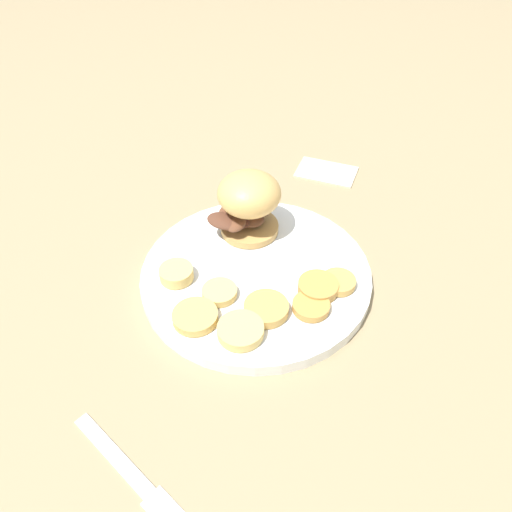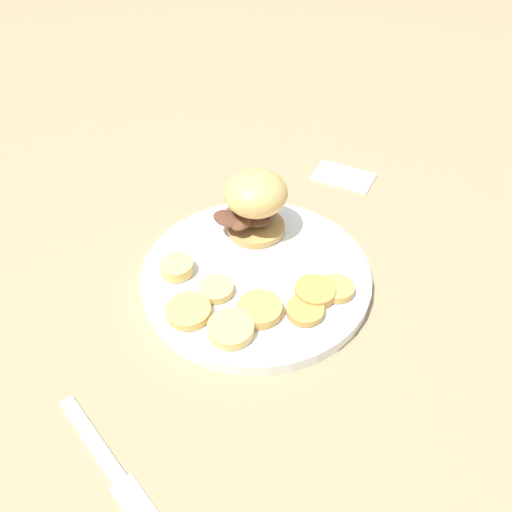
% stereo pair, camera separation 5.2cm
% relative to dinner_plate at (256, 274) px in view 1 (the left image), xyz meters
% --- Properties ---
extents(ground_plane, '(4.00, 4.00, 0.00)m').
position_rel_dinner_plate_xyz_m(ground_plane, '(0.00, 0.00, -0.01)').
color(ground_plane, '#937F5B').
extents(dinner_plate, '(0.31, 0.31, 0.02)m').
position_rel_dinner_plate_xyz_m(dinner_plate, '(0.00, 0.00, 0.00)').
color(dinner_plate, white).
rests_on(dinner_plate, ground_plane).
extents(sandwich, '(0.11, 0.09, 0.09)m').
position_rel_dinner_plate_xyz_m(sandwich, '(0.05, 0.07, 0.06)').
color(sandwich, tan).
rests_on(sandwich, dinner_plate).
extents(potato_round_0, '(0.05, 0.05, 0.01)m').
position_rel_dinner_plate_xyz_m(potato_round_0, '(0.03, -0.08, 0.02)').
color(potato_round_0, '#BC8942').
rests_on(potato_round_0, dinner_plate).
extents(potato_round_1, '(0.06, 0.06, 0.01)m').
position_rel_dinner_plate_xyz_m(potato_round_1, '(-0.11, -0.01, 0.01)').
color(potato_round_1, tan).
rests_on(potato_round_1, dinner_plate).
extents(potato_round_2, '(0.04, 0.04, 0.01)m').
position_rel_dinner_plate_xyz_m(potato_round_2, '(0.06, -0.10, 0.01)').
color(potato_round_2, tan).
rests_on(potato_round_2, dinner_plate).
extents(potato_round_3, '(0.06, 0.06, 0.01)m').
position_rel_dinner_plate_xyz_m(potato_round_3, '(-0.04, -0.06, 0.01)').
color(potato_round_3, tan).
rests_on(potato_round_3, dinner_plate).
extents(potato_round_4, '(0.04, 0.04, 0.01)m').
position_rel_dinner_plate_xyz_m(potato_round_4, '(-0.07, 0.00, 0.01)').
color(potato_round_4, '#DBB766').
rests_on(potato_round_4, dinner_plate).
extents(potato_round_5, '(0.05, 0.05, 0.01)m').
position_rel_dinner_plate_xyz_m(potato_round_5, '(0.00, -0.10, 0.01)').
color(potato_round_5, '#BC8942').
rests_on(potato_round_5, dinner_plate).
extents(potato_round_6, '(0.06, 0.06, 0.01)m').
position_rel_dinner_plate_xyz_m(potato_round_6, '(-0.09, -0.06, 0.01)').
color(potato_round_6, '#DBB766').
rests_on(potato_round_6, dinner_plate).
extents(potato_round_7, '(0.04, 0.04, 0.02)m').
position_rel_dinner_plate_xyz_m(potato_round_7, '(-0.08, 0.06, 0.02)').
color(potato_round_7, '#DBB766').
rests_on(potato_round_7, dinner_plate).
extents(fork, '(0.03, 0.17, 0.00)m').
position_rel_dinner_plate_xyz_m(fork, '(-0.27, -0.11, -0.01)').
color(fork, silver).
rests_on(fork, ground_plane).
extents(napkin, '(0.10, 0.12, 0.01)m').
position_rel_dinner_plate_xyz_m(napkin, '(0.27, 0.10, -0.01)').
color(napkin, beige).
rests_on(napkin, ground_plane).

